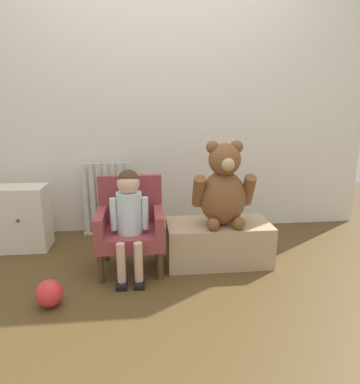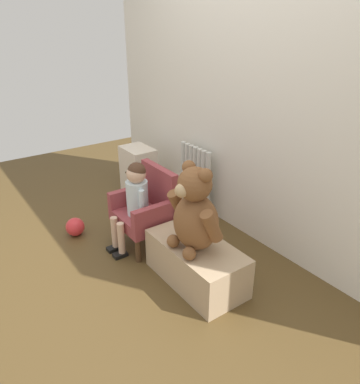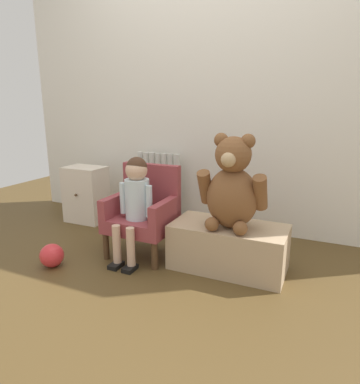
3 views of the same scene
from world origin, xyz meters
name	(u,v)px [view 3 (image 3 of 3)]	position (x,y,z in m)	size (l,w,h in m)	color
ground_plane	(137,293)	(0.00, 0.00, 0.00)	(6.00, 6.00, 0.00)	#523D1E
back_wall	(214,88)	(0.00, 1.31, 1.20)	(3.80, 0.05, 2.40)	silver
radiator	(159,188)	(-0.47, 1.18, 0.32)	(0.43, 0.05, 0.65)	silver
small_dresser	(86,194)	(-1.10, 0.93, 0.26)	(0.36, 0.28, 0.52)	beige
child_armchair	(144,211)	(-0.25, 0.52, 0.32)	(0.45, 0.39, 0.65)	#903A3F
child_figure	(135,194)	(-0.25, 0.41, 0.47)	(0.25, 0.35, 0.73)	silver
low_bench	(228,247)	(0.39, 0.53, 0.15)	(0.75, 0.38, 0.30)	tan
large_teddy_bear	(232,188)	(0.41, 0.50, 0.57)	(0.44, 0.31, 0.60)	brown
toy_ball	(52,255)	(-0.70, 0.06, 0.08)	(0.16, 0.16, 0.16)	red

